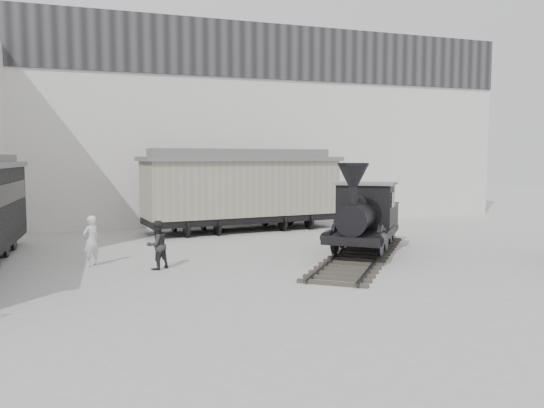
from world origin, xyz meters
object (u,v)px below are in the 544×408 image
object	(u,v)px
locomotive	(364,221)
boxcar	(242,188)
visitor_b	(157,245)
visitor_a	(91,241)

from	to	relation	value
locomotive	boxcar	xyz separation A→B (m)	(-2.71, 7.77, 0.90)
boxcar	visitor_b	distance (m)	9.73
visitor_a	visitor_b	world-z (taller)	visitor_a
boxcar	visitor_a	bearing A→B (deg)	-143.41
boxcar	visitor_a	size ratio (longest dim) A/B	6.01
visitor_a	visitor_b	xyz separation A→B (m)	(2.08, -1.24, -0.05)
boxcar	visitor_b	world-z (taller)	boxcar
visitor_b	boxcar	bearing A→B (deg)	-153.68
visitor_a	boxcar	bearing A→B (deg)	-177.43
locomotive	visitor_a	world-z (taller)	locomotive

